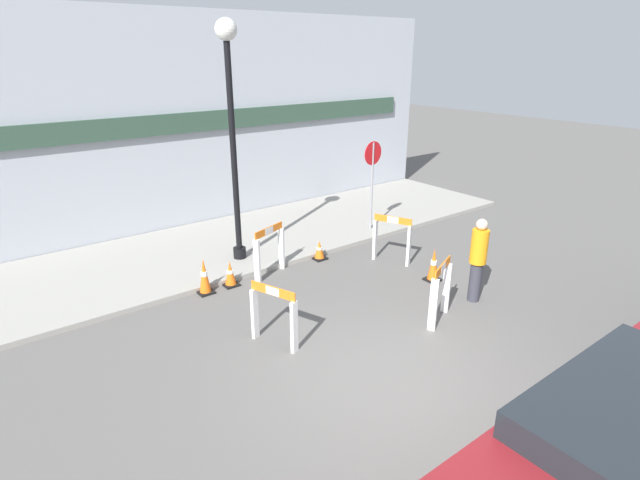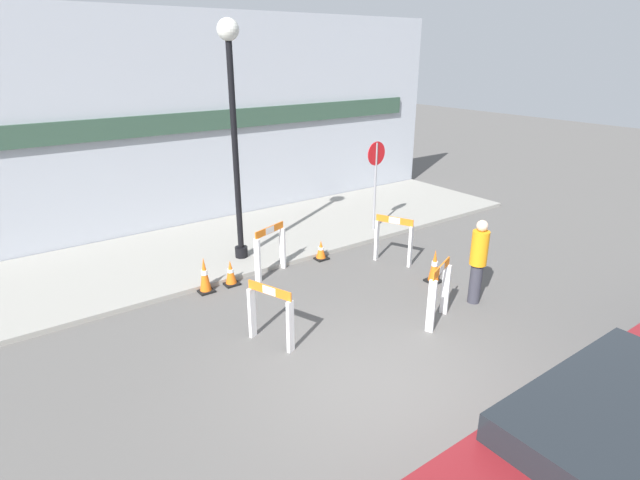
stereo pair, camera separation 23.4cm
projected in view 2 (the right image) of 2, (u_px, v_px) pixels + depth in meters
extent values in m
plane|color=#565451|center=(386.00, 390.00, 7.10)|extent=(60.00, 60.00, 0.00)
cube|color=gray|center=(203.00, 250.00, 11.92)|extent=(18.00, 3.79, 0.10)
cube|color=#A3A8B2|center=(161.00, 126.00, 12.45)|extent=(18.00, 0.12, 5.50)
cube|color=#2D4738|center=(163.00, 125.00, 12.35)|extent=(16.20, 0.10, 0.50)
cylinder|color=black|center=(241.00, 252.00, 11.37)|extent=(0.29, 0.29, 0.24)
cylinder|color=black|center=(236.00, 156.00, 10.59)|extent=(0.13, 0.13, 4.63)
sphere|color=silver|center=(228.00, 29.00, 9.70)|extent=(0.44, 0.44, 0.44)
cylinder|color=gray|center=(375.00, 187.00, 12.81)|extent=(0.06, 0.06, 2.27)
cylinder|color=red|center=(376.00, 154.00, 12.50)|extent=(0.60, 0.07, 0.60)
cube|color=white|center=(283.00, 248.00, 10.91)|extent=(0.10, 0.14, 0.94)
cube|color=white|center=(258.00, 260.00, 10.28)|extent=(0.10, 0.14, 0.94)
cube|color=orange|center=(270.00, 230.00, 10.40)|extent=(0.84, 0.32, 0.15)
cube|color=white|center=(270.00, 230.00, 10.40)|extent=(0.26, 0.12, 0.13)
cube|color=white|center=(252.00, 313.00, 8.28)|extent=(0.14, 0.10, 0.90)
cube|color=white|center=(290.00, 327.00, 7.86)|extent=(0.14, 0.10, 0.90)
cube|color=orange|center=(269.00, 290.00, 7.88)|extent=(0.32, 0.82, 0.15)
cube|color=white|center=(269.00, 290.00, 7.88)|extent=(0.12, 0.25, 0.14)
cube|color=white|center=(431.00, 306.00, 8.41)|extent=(0.11, 0.14, 0.97)
cube|color=white|center=(446.00, 289.00, 9.01)|extent=(0.11, 0.14, 0.97)
cube|color=orange|center=(441.00, 268.00, 8.51)|extent=(0.76, 0.33, 0.15)
cube|color=white|center=(441.00, 268.00, 8.51)|extent=(0.24, 0.12, 0.13)
cube|color=white|center=(410.00, 247.00, 10.99)|extent=(0.14, 0.11, 0.94)
cube|color=white|center=(377.00, 240.00, 11.37)|extent=(0.14, 0.11, 0.94)
cube|color=orange|center=(395.00, 220.00, 10.98)|extent=(0.38, 0.80, 0.15)
cube|color=white|center=(395.00, 220.00, 10.98)|extent=(0.13, 0.25, 0.14)
cube|color=black|center=(433.00, 281.00, 10.42)|extent=(0.30, 0.30, 0.04)
cone|color=orange|center=(435.00, 265.00, 10.29)|extent=(0.22, 0.22, 0.67)
cylinder|color=white|center=(435.00, 264.00, 10.28)|extent=(0.13, 0.13, 0.09)
cube|color=black|center=(206.00, 291.00, 9.98)|extent=(0.30, 0.30, 0.04)
cone|color=orange|center=(204.00, 274.00, 9.85)|extent=(0.23, 0.22, 0.70)
cylinder|color=white|center=(204.00, 272.00, 9.83)|extent=(0.13, 0.13, 0.10)
cube|color=black|center=(321.00, 258.00, 11.54)|extent=(0.30, 0.30, 0.04)
cone|color=orange|center=(321.00, 249.00, 11.46)|extent=(0.22, 0.22, 0.41)
cylinder|color=white|center=(321.00, 248.00, 11.46)|extent=(0.13, 0.13, 0.06)
cube|color=black|center=(231.00, 284.00, 10.29)|extent=(0.30, 0.30, 0.04)
cone|color=orange|center=(231.00, 272.00, 10.19)|extent=(0.22, 0.22, 0.50)
cylinder|color=white|center=(230.00, 271.00, 10.19)|extent=(0.13, 0.13, 0.07)
cylinder|color=#33333D|center=(475.00, 283.00, 9.45)|extent=(0.32, 0.32, 0.79)
cylinder|color=orange|center=(480.00, 248.00, 9.19)|extent=(0.44, 0.44, 0.66)
sphere|color=beige|center=(482.00, 226.00, 9.04)|extent=(0.30, 0.30, 0.21)
cylinder|color=black|center=(590.00, 428.00, 5.97)|extent=(0.60, 0.18, 0.60)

